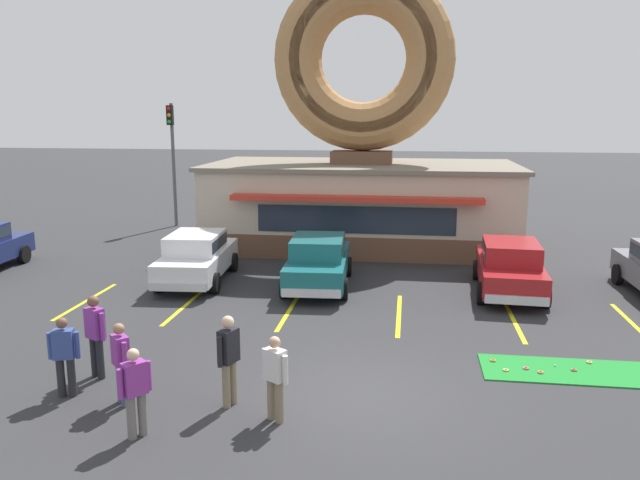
{
  "coord_description": "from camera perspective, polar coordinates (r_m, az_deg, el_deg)",
  "views": [
    {
      "loc": [
        0.8,
        -11.22,
        5.34
      ],
      "look_at": [
        -1.5,
        5.0,
        2.0
      ],
      "focal_mm": 35.0,
      "sensor_mm": 36.0,
      "label": 1
    }
  ],
  "objects": [
    {
      "name": "ground_plane",
      "position": [
        12.45,
        3.72,
        -13.89
      ],
      "size": [
        160.0,
        160.0,
        0.0
      ],
      "primitive_type": "plane",
      "color": "#2D2D30"
    },
    {
      "name": "donut_shop_building",
      "position": [
        25.29,
        3.87,
        7.87
      ],
      "size": [
        12.3,
        6.75,
        10.96
      ],
      "color": "brown",
      "rests_on": "ground"
    },
    {
      "name": "putting_mat",
      "position": [
        14.44,
        22.66,
        -11.05
      ],
      "size": [
        4.05,
        1.4,
        0.03
      ],
      "primitive_type": "cube",
      "color": "#1E842D",
      "rests_on": "ground"
    },
    {
      "name": "mini_donut_near_left",
      "position": [
        14.94,
        23.41,
        -10.21
      ],
      "size": [
        0.13,
        0.13,
        0.04
      ],
      "primitive_type": "torus",
      "color": "#E5C666",
      "rests_on": "putting_mat"
    },
    {
      "name": "mini_donut_mid_left",
      "position": [
        13.93,
        16.63,
        -11.32
      ],
      "size": [
        0.13,
        0.13,
        0.04
      ],
      "primitive_type": "torus",
      "color": "#E5C666",
      "rests_on": "putting_mat"
    },
    {
      "name": "mini_donut_mid_centre",
      "position": [
        14.04,
        19.51,
        -11.32
      ],
      "size": [
        0.13,
        0.13,
        0.04
      ],
      "primitive_type": "torus",
      "color": "#D17F47",
      "rests_on": "putting_mat"
    },
    {
      "name": "mini_donut_mid_right",
      "position": [
        14.4,
        22.2,
        -10.93
      ],
      "size": [
        0.13,
        0.13,
        0.04
      ],
      "primitive_type": "torus",
      "color": "#A5724C",
      "rests_on": "putting_mat"
    },
    {
      "name": "mini_donut_far_left",
      "position": [
        14.35,
        15.53,
        -10.56
      ],
      "size": [
        0.13,
        0.13,
        0.04
      ],
      "primitive_type": "torus",
      "color": "#D17F47",
      "rests_on": "putting_mat"
    },
    {
      "name": "mini_donut_far_centre",
      "position": [
        14.14,
        18.31,
        -11.06
      ],
      "size": [
        0.13,
        0.13,
        0.04
      ],
      "primitive_type": "torus",
      "color": "#D8667F",
      "rests_on": "putting_mat"
    },
    {
      "name": "golf_ball",
      "position": [
        14.48,
        20.69,
        -10.68
      ],
      "size": [
        0.04,
        0.04,
        0.04
      ],
      "primitive_type": "sphere",
      "color": "white",
      "rests_on": "putting_mat"
    },
    {
      "name": "car_red",
      "position": [
        19.56,
        16.97,
        -2.19
      ],
      "size": [
        2.17,
        4.65,
        1.6
      ],
      "color": "maroon",
      "rests_on": "ground"
    },
    {
      "name": "car_teal",
      "position": [
        19.39,
        -0.18,
        -1.8
      ],
      "size": [
        2.16,
        4.64,
        1.6
      ],
      "color": "#196066",
      "rests_on": "ground"
    },
    {
      "name": "car_white",
      "position": [
        20.39,
        -11.2,
        -1.36
      ],
      "size": [
        2.22,
        4.67,
        1.6
      ],
      "color": "silver",
      "rests_on": "ground"
    },
    {
      "name": "pedestrian_blue_sweater_man",
      "position": [
        12.28,
        -17.75,
        -10.41
      ],
      "size": [
        0.44,
        0.46,
        1.58
      ],
      "color": "#474C66",
      "rests_on": "ground"
    },
    {
      "name": "pedestrian_hooded_kid",
      "position": [
        12.95,
        -22.34,
        -9.57
      ],
      "size": [
        0.58,
        0.32,
        1.58
      ],
      "color": "#232328",
      "rests_on": "ground"
    },
    {
      "name": "pedestrian_leather_jacket_man",
      "position": [
        11.16,
        -4.14,
        -12.19
      ],
      "size": [
        0.52,
        0.41,
        1.56
      ],
      "color": "#7F7056",
      "rests_on": "ground"
    },
    {
      "name": "pedestrian_clipboard_woman",
      "position": [
        11.75,
        -8.34,
        -10.44
      ],
      "size": [
        0.37,
        0.56,
        1.74
      ],
      "color": "#7F7056",
      "rests_on": "ground"
    },
    {
      "name": "pedestrian_beanie_man",
      "position": [
        13.58,
        -19.85,
        -7.94
      ],
      "size": [
        0.54,
        0.39,
        1.75
      ],
      "color": "#232328",
      "rests_on": "ground"
    },
    {
      "name": "pedestrian_crossing_woman",
      "position": [
        11.04,
        -16.55,
        -12.91
      ],
      "size": [
        0.43,
        0.48,
        1.56
      ],
      "color": "slate",
      "rests_on": "ground"
    },
    {
      "name": "trash_bin",
      "position": [
        24.42,
        -11.28,
        -0.14
      ],
      "size": [
        0.57,
        0.57,
        0.97
      ],
      "color": "#1E662D",
      "rests_on": "ground"
    },
    {
      "name": "traffic_light_pole",
      "position": [
        30.46,
        -13.35,
        8.14
      ],
      "size": [
        0.28,
        0.47,
        5.8
      ],
      "color": "#595B60",
      "rests_on": "ground"
    },
    {
      "name": "parking_stripe_far_left",
      "position": [
        19.37,
        -20.57,
        -5.23
      ],
      "size": [
        0.12,
        3.6,
        0.01
      ],
      "primitive_type": "cube",
      "color": "yellow",
      "rests_on": "ground"
    },
    {
      "name": "parking_stripe_left",
      "position": [
        18.15,
        -12.18,
        -5.85
      ],
      "size": [
        0.12,
        3.6,
        0.01
      ],
      "primitive_type": "cube",
      "color": "yellow",
      "rests_on": "ground"
    },
    {
      "name": "parking_stripe_mid_left",
      "position": [
        17.37,
        -2.78,
        -6.39
      ],
      "size": [
        0.12,
        3.6,
        0.01
      ],
      "primitive_type": "cube",
      "color": "yellow",
      "rests_on": "ground"
    },
    {
      "name": "parking_stripe_centre",
      "position": [
        17.08,
        7.22,
        -6.78
      ],
      "size": [
        0.12,
        3.6,
        0.01
      ],
      "primitive_type": "cube",
      "color": "yellow",
      "rests_on": "ground"
    },
    {
      "name": "parking_stripe_mid_right",
      "position": [
        17.31,
        17.27,
        -6.97
      ],
      "size": [
        0.12,
        3.6,
        0.01
      ],
      "primitive_type": "cube",
      "color": "yellow",
      "rests_on": "ground"
    },
    {
      "name": "parking_stripe_right",
      "position": [
        18.05,
        26.77,
        -6.95
      ],
      "size": [
        0.12,
        3.6,
        0.01
      ],
      "primitive_type": "cube",
      "color": "yellow",
      "rests_on": "ground"
    }
  ]
}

